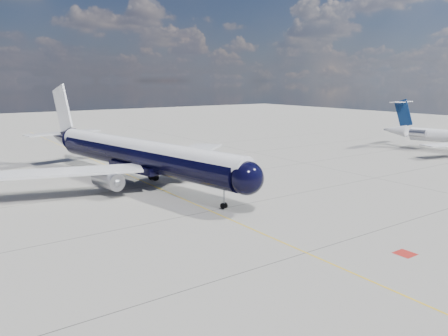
{
  "coord_description": "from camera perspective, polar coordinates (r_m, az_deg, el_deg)",
  "views": [
    {
      "loc": [
        -26.11,
        -29.93,
        14.54
      ],
      "look_at": [
        4.09,
        13.19,
        4.0
      ],
      "focal_mm": 35.0,
      "sensor_mm": 36.0,
      "label": 1
    }
  ],
  "objects": [
    {
      "name": "main_airliner",
      "position": [
        63.19,
        -11.57,
        1.83
      ],
      "size": [
        39.35,
        48.44,
        14.07
      ],
      "rotation": [
        0.0,
        0.0,
        0.18
      ],
      "color": "black",
      "rests_on": "ground"
    },
    {
      "name": "red_marking",
      "position": [
        41.13,
        22.56,
        -10.28
      ],
      "size": [
        1.6,
        1.6,
        0.01
      ],
      "primitive_type": "cube",
      "color": "maroon",
      "rests_on": "ground"
    },
    {
      "name": "taxiway_centerline",
      "position": [
        62.53,
        -9.32,
        -2.27
      ],
      "size": [
        0.16,
        160.0,
        0.01
      ],
      "primitive_type": "cube",
      "color": "#DFB40B",
      "rests_on": "ground"
    },
    {
      "name": "ground",
      "position": [
        66.96,
        -11.19,
        -1.44
      ],
      "size": [
        320.0,
        320.0,
        0.0
      ],
      "primitive_type": "plane",
      "color": "gray",
      "rests_on": "ground"
    }
  ]
}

